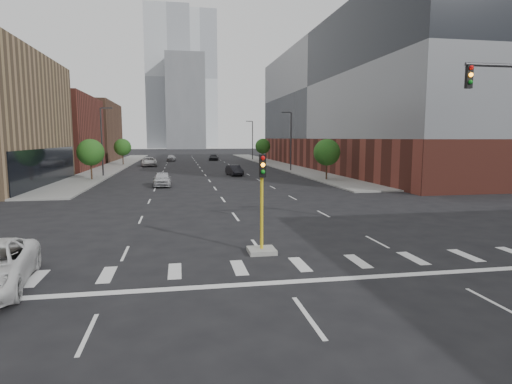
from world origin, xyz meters
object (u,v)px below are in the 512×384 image
object	(u,v)px
car_near_left	(162,179)
car_mid_right	(234,170)
median_traffic_signal	(262,232)
car_deep_right	(214,157)
car_distant	(171,158)
car_far_left	(149,162)

from	to	relation	value
car_near_left	car_mid_right	xyz separation A→B (m)	(9.23, 11.83, -0.07)
car_mid_right	median_traffic_signal	bearing A→B (deg)	-104.20
car_deep_right	car_distant	bearing A→B (deg)	-164.11
car_near_left	car_far_left	xyz separation A→B (m)	(-3.63, 34.33, 0.03)
car_far_left	car_distant	world-z (taller)	car_far_left
car_distant	car_deep_right	bearing A→B (deg)	11.03
car_mid_right	car_deep_right	distance (m)	40.46
car_near_left	car_mid_right	size ratio (longest dim) A/B	1.06
median_traffic_signal	car_distant	world-z (taller)	median_traffic_signal
median_traffic_signal	car_mid_right	bearing A→B (deg)	84.44
median_traffic_signal	car_mid_right	size ratio (longest dim) A/B	1.02
car_far_left	car_deep_right	size ratio (longest dim) A/B	1.21
median_traffic_signal	car_far_left	xyz separation A→B (m)	(-8.98, 62.38, -0.16)
car_far_left	car_distant	distance (m)	17.29
car_mid_right	car_near_left	bearing A→B (deg)	-136.59
car_deep_right	car_distant	distance (m)	9.64
median_traffic_signal	car_distant	distance (m)	79.44
car_far_left	median_traffic_signal	bearing A→B (deg)	-86.28
car_near_left	car_distant	distance (m)	51.21
median_traffic_signal	car_deep_right	size ratio (longest dim) A/B	0.91
car_near_left	car_deep_right	world-z (taller)	car_near_left
car_mid_right	car_distant	bearing A→B (deg)	94.41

